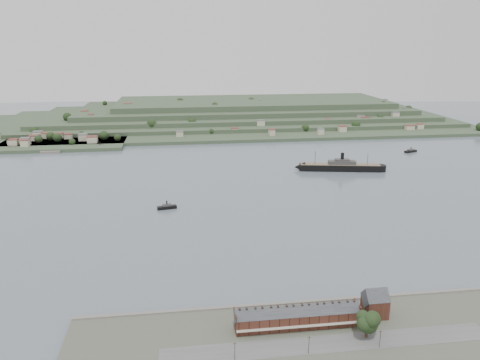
{
  "coord_description": "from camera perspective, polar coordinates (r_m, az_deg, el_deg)",
  "views": [
    {
      "loc": [
        -58.86,
        -342.84,
        122.9
      ],
      "look_at": [
        -8.8,
        30.0,
        11.35
      ],
      "focal_mm": 35.0,
      "sensor_mm": 36.0,
      "label": 1
    }
  ],
  "objects": [
    {
      "name": "ferry_east",
      "position": [
        576.29,
        20.09,
        3.34
      ],
      "size": [
        17.18,
        10.84,
        6.26
      ],
      "color": "black",
      "rests_on": "ground"
    },
    {
      "name": "terrace_row",
      "position": [
        215.45,
        6.99,
        -16.22
      ],
      "size": [
        55.6,
        9.8,
        11.07
      ],
      "color": "#452418",
      "rests_on": "ground"
    },
    {
      "name": "near_shore",
      "position": [
        206.6,
        11.16,
        -20.0
      ],
      "size": [
        220.0,
        80.0,
        2.6
      ],
      "color": "#4C5142",
      "rests_on": "ground"
    },
    {
      "name": "ferry_west",
      "position": [
        588.07,
        -16.65,
        3.93
      ],
      "size": [
        20.13,
        10.05,
        7.27
      ],
      "color": "black",
      "rests_on": "ground"
    },
    {
      "name": "gabled_building",
      "position": [
        229.35,
        16.14,
        -14.22
      ],
      "size": [
        10.4,
        10.18,
        14.09
      ],
      "color": "#452418",
      "rests_on": "ground"
    },
    {
      "name": "tugboat",
      "position": [
        362.08,
        -8.89,
        -3.26
      ],
      "size": [
        15.18,
        6.68,
        6.62
      ],
      "color": "black",
      "rests_on": "ground"
    },
    {
      "name": "steamship",
      "position": [
        473.01,
        11.83,
        1.6
      ],
      "size": [
        89.72,
        26.03,
        21.66
      ],
      "color": "black",
      "rests_on": "ground"
    },
    {
      "name": "far_peninsula",
      "position": [
        749.3,
        -0.92,
        7.99
      ],
      "size": [
        760.0,
        309.0,
        30.0
      ],
      "color": "#33432C",
      "rests_on": "ground"
    },
    {
      "name": "fig_tree",
      "position": [
        212.52,
        15.4,
        -16.35
      ],
      "size": [
        11.24,
        9.73,
        12.54
      ],
      "color": "#3B291B",
      "rests_on": "ground"
    },
    {
      "name": "ground",
      "position": [
        368.92,
        1.98,
        -2.95
      ],
      "size": [
        1400.0,
        1400.0,
        0.0
      ],
      "primitive_type": "plane",
      "color": "slate",
      "rests_on": "ground"
    }
  ]
}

